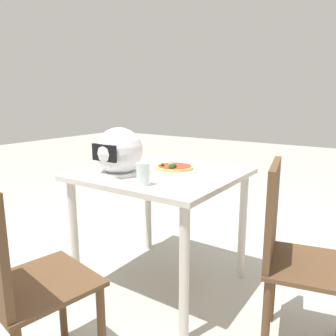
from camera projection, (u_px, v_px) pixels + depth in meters
The scene contains 8 objects.
ground_plane at pixel (162, 283), 2.17m from camera, with size 14.00×14.00×0.00m, color #B2ADA3.
dining_table at pixel (162, 188), 2.04m from camera, with size 0.90×0.85×0.74m.
pizza_plate at pixel (174, 170), 2.04m from camera, with size 0.29×0.29×0.01m, color white.
pizza at pixel (174, 167), 2.03m from camera, with size 0.23×0.23×0.05m.
motorcycle_helmet at pixel (119, 152), 1.92m from camera, with size 0.27×0.27×0.27m.
drinking_glass at pixel (143, 174), 1.69m from camera, with size 0.07×0.07×0.12m, color silver.
chair_far at pixel (17, 277), 1.29m from camera, with size 0.47×0.47×0.90m.
chair_side at pixel (292, 249), 1.52m from camera, with size 0.48×0.48×0.90m.
Camera 1 is at (-1.13, 1.61, 1.19)m, focal length 35.72 mm.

